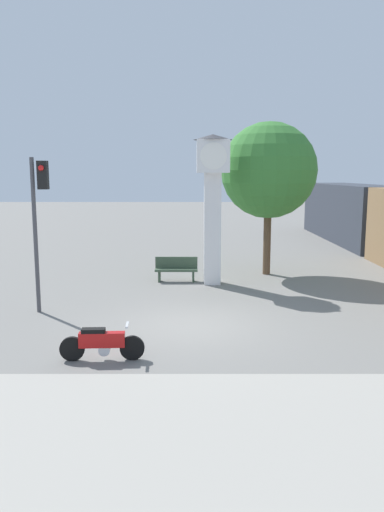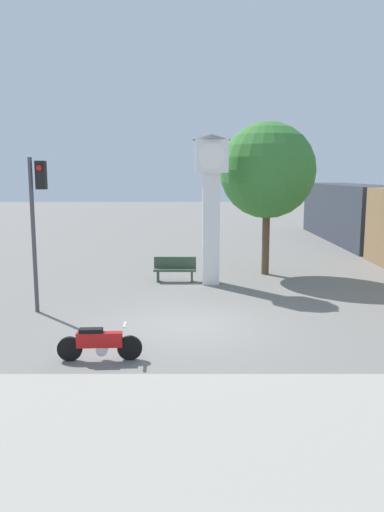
{
  "view_description": "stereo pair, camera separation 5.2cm",
  "coord_description": "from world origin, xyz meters",
  "views": [
    {
      "loc": [
        0.06,
        -12.9,
        4.02
      ],
      "look_at": [
        0.05,
        1.2,
        1.7
      ],
      "focal_mm": 35.0,
      "sensor_mm": 36.0,
      "label": 1
    },
    {
      "loc": [
        0.11,
        -12.9,
        4.02
      ],
      "look_at": [
        0.05,
        1.2,
        1.7
      ],
      "focal_mm": 35.0,
      "sensor_mm": 36.0,
      "label": 2
    }
  ],
  "objects": [
    {
      "name": "ground_plane",
      "position": [
        0.0,
        0.0,
        0.0
      ],
      "size": [
        120.0,
        120.0,
        0.0
      ],
      "primitive_type": "plane",
      "color": "slate"
    },
    {
      "name": "sidewalk_strip",
      "position": [
        0.0,
        -6.52,
        0.05
      ],
      "size": [
        36.0,
        6.0,
        0.1
      ],
      "color": "#9E998E",
      "rests_on": "ground_plane"
    },
    {
      "name": "motorcycle",
      "position": [
        -1.9,
        -2.52,
        0.39
      ],
      "size": [
        1.84,
        0.4,
        0.81
      ],
      "rotation": [
        0.0,
        0.0,
        0.05
      ],
      "color": "black",
      "rests_on": "ground_plane"
    },
    {
      "name": "clock_tower",
      "position": [
        0.8,
        5.23,
        3.58
      ],
      "size": [
        1.38,
        1.38,
        5.42
      ],
      "color": "white",
      "rests_on": "ground_plane"
    },
    {
      "name": "traffic_light",
      "position": [
        -4.32,
        1.36,
        3.08
      ],
      "size": [
        0.5,
        0.35,
        4.49
      ],
      "color": "#47474C",
      "rests_on": "ground_plane"
    },
    {
      "name": "street_tree",
      "position": [
        3.08,
        7.01,
        4.15
      ],
      "size": [
        3.77,
        3.77,
        6.05
      ],
      "color": "brown",
      "rests_on": "ground_plane"
    },
    {
      "name": "bench",
      "position": [
        -0.53,
        5.62,
        0.49
      ],
      "size": [
        1.6,
        0.44,
        0.92
      ],
      "color": "#384C38",
      "rests_on": "ground_plane"
    }
  ]
}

